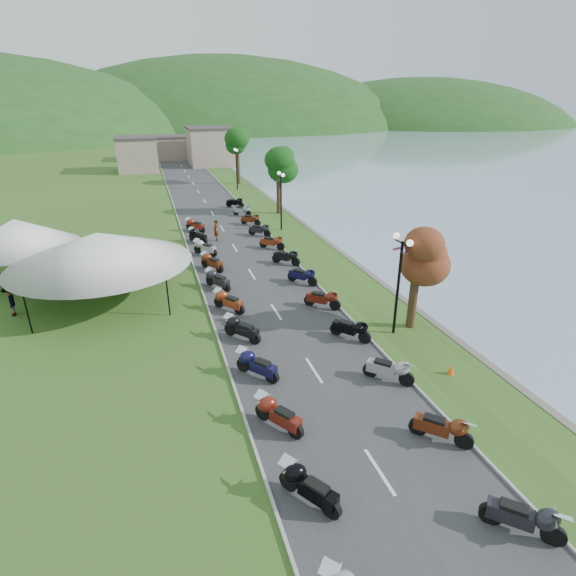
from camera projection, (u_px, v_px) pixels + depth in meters
road at (222, 228)px, 40.58m from camera, size 7.00×120.00×0.02m
hills_backdrop at (156, 127)px, 181.22m from camera, size 360.00×120.00×76.00m
far_building at (167, 150)px, 78.61m from camera, size 18.00×16.00×5.00m
moto_row_left at (257, 366)px, 18.81m from camera, size 2.60×49.20×1.10m
moto_row_right at (312, 286)px, 26.72m from camera, size 2.60×50.67×1.10m
vendor_tent_main at (102, 266)px, 25.71m from camera, size 6.76×6.76×4.00m
vendor_tent_side at (21, 250)px, 28.49m from camera, size 4.84×4.84×4.00m
tree_lakeside at (416, 269)px, 21.98m from camera, size 2.28×2.28×6.33m
pedestrian_a at (114, 286)px, 28.23m from camera, size 0.89×0.82×1.98m
pedestrian_b at (105, 291)px, 27.54m from camera, size 0.92×0.56×1.80m
pedestrian_c at (14, 315)px, 24.42m from camera, size 0.74×1.19×1.71m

